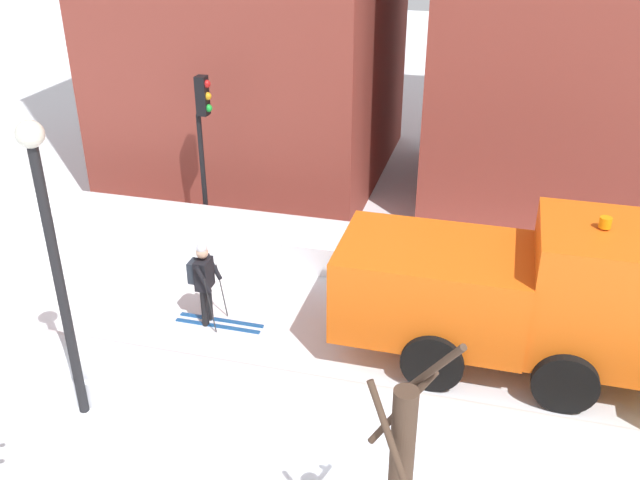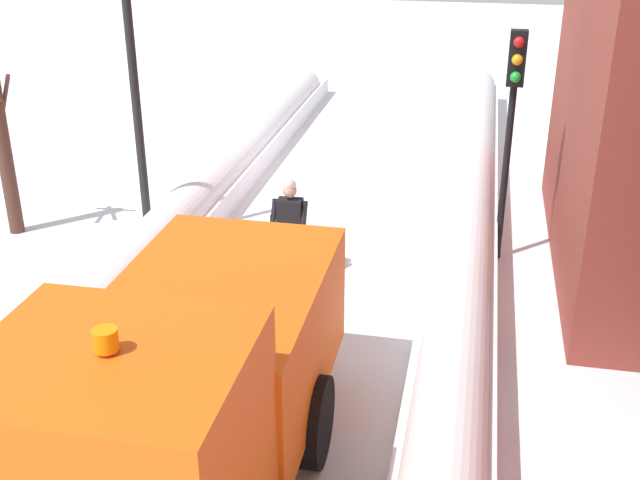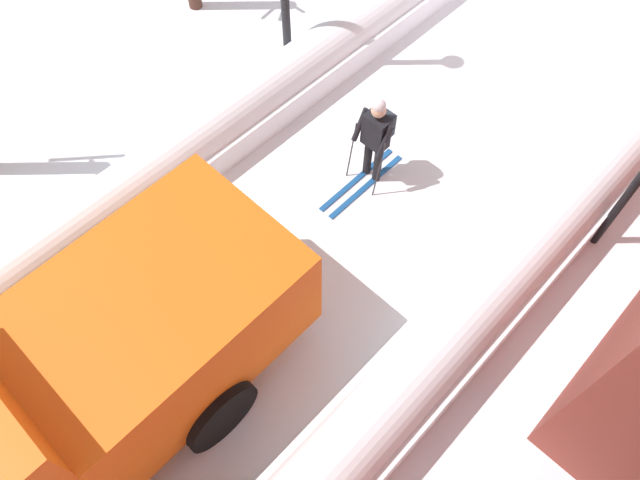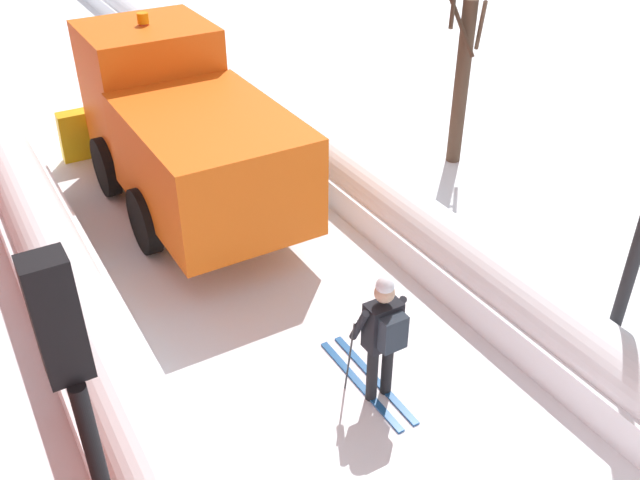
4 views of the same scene
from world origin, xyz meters
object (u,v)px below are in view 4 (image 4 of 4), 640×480
Objects in this scene: plow_truck at (181,128)px; skier at (382,334)px; bare_tree_mid at (462,79)px; traffic_light_pole at (82,411)px.

skier is at bearing -87.47° from plow_truck.
plow_truck is at bearing 92.53° from skier.
bare_tree_mid reaches higher than plow_truck.
traffic_light_pole is 10.52m from bare_tree_mid.
plow_truck reaches higher than skier.
traffic_light_pole reaches higher than bare_tree_mid.
skier is 4.22m from traffic_light_pole.
traffic_light_pole is at bearing -158.38° from skier.
plow_truck is 1.51× the size of bare_tree_mid.
skier is 0.44× the size of traffic_light_pole.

